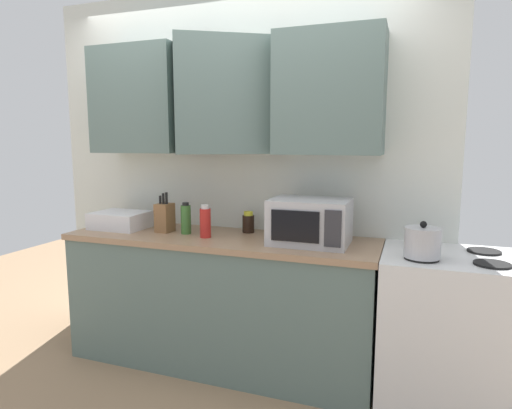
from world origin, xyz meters
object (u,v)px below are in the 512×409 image
stove_range (449,332)px  bottle_green_oil (186,219)px  kettle (422,242)px  knife_block (165,217)px  microwave (310,221)px  bottle_red_sauce (205,222)px  dish_rack (120,220)px  bottle_soy_dark (248,223)px

stove_range → bottle_green_oil: 1.78m
kettle → knife_block: size_ratio=0.70×
microwave → knife_block: 1.04m
bottle_red_sauce → kettle: bearing=-3.9°
microwave → bottle_red_sauce: bearing=-174.8°
stove_range → kettle: 0.59m
bottle_red_sauce → dish_rack: bearing=174.6°
knife_block → bottle_green_oil: size_ratio=1.30×
stove_range → knife_block: size_ratio=3.24×
bottle_red_sauce → bottle_green_oil: 0.19m
microwave → bottle_red_sauce: 0.69m
bottle_soy_dark → bottle_green_oil: 0.43m
dish_rack → bottle_green_oil: bottle_green_oil is taller
bottle_soy_dark → bottle_green_oil: bearing=-154.3°
stove_range → knife_block: 1.94m
dish_rack → bottle_soy_dark: (0.94, 0.18, 0.01)m
stove_range → knife_block: bearing=179.4°
stove_range → bottle_green_oil: bearing=179.6°
dish_rack → bottle_soy_dark: size_ratio=2.56×
knife_block → bottle_soy_dark: 0.59m
knife_block → dish_rack: bearing=-179.9°
bottle_green_oil → microwave: bearing=0.2°
knife_block → bottle_soy_dark: bearing=17.5°
dish_rack → microwave: bearing=-0.2°
dish_rack → bottle_soy_dark: bearing=10.7°
dish_rack → bottle_green_oil: bearing=-1.0°
stove_range → bottle_soy_dark: bottle_soy_dark is taller
microwave → bottle_soy_dark: bearing=159.1°
microwave → bottle_green_oil: 0.87m
stove_range → bottle_red_sauce: 1.61m
bottle_green_oil → stove_range: bearing=-0.4°
bottle_soy_dark → bottle_red_sauce: bottle_red_sauce is taller
microwave → kettle: bearing=-13.3°
kettle → dish_rack: bearing=175.6°
stove_range → kettle: size_ratio=4.61×
stove_range → kettle: kettle is taller
dish_rack → bottle_red_sauce: bearing=-5.4°
kettle → bottle_green_oil: 1.53m
knife_block → bottle_soy_dark: knife_block is taller
kettle → microwave: (-0.65, 0.15, 0.05)m
microwave → bottle_green_oil: (-0.87, -0.00, -0.04)m
kettle → bottle_green_oil: size_ratio=0.91×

